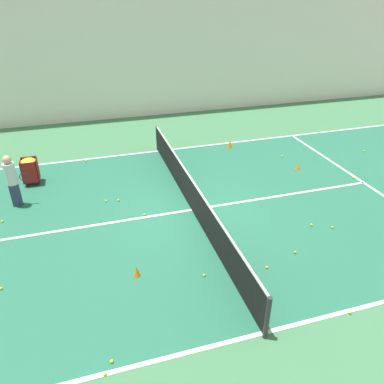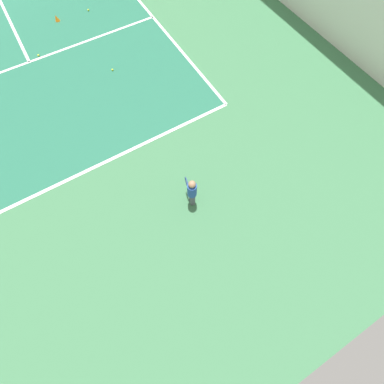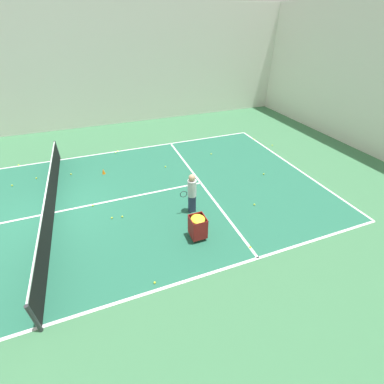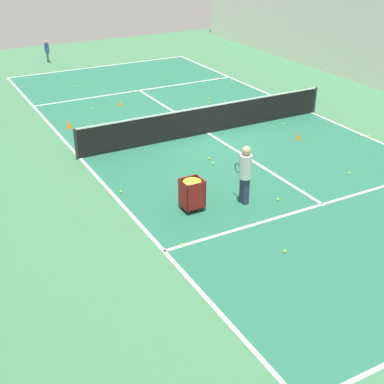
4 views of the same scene
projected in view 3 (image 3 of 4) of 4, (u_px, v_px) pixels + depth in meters
ground_plane at (54, 213)px, 10.37m from camera, size 37.28×37.28×0.00m
court_playing_area at (54, 212)px, 10.37m from camera, size 9.92×23.28×0.00m
line_baseline_far at (291, 165)px, 13.76m from camera, size 9.92×0.10×0.00m
line_sideline_left at (60, 160)px, 14.21m from camera, size 0.10×23.28×0.00m
line_sideline_right at (42, 327)px, 6.52m from camera, size 0.10×23.28×0.00m
line_service_far at (201, 183)px, 12.23m from camera, size 9.92×0.10×0.00m
line_centre_service at (54, 212)px, 10.37m from camera, size 0.10×12.80×0.00m
hall_enclosure_left at (46, 71)px, 16.03m from camera, size 0.15×33.58×7.55m
tennis_net at (50, 201)px, 10.06m from camera, size 10.22×0.10×1.07m
coach_at_net at (192, 191)px, 9.88m from camera, size 0.37×0.68×1.72m
ball_cart at (198, 224)px, 8.82m from camera, size 0.58×0.53×0.93m
training_cone_2 at (103, 171)px, 12.87m from camera, size 0.16×0.16×0.28m
tennis_ball_0 at (71, 174)px, 12.86m from camera, size 0.07×0.07×0.07m
tennis_ball_1 at (211, 154)px, 14.77m from camera, size 0.07×0.07×0.07m
tennis_ball_3 at (112, 218)px, 10.04m from camera, size 0.07×0.07×0.07m
tennis_ball_4 at (122, 217)px, 10.10m from camera, size 0.07×0.07×0.07m
tennis_ball_5 at (93, 206)px, 10.70m from camera, size 0.07×0.07×0.07m
tennis_ball_6 at (12, 185)px, 11.99m from camera, size 0.07×0.07×0.07m
tennis_ball_7 at (192, 196)px, 11.24m from camera, size 0.07×0.07×0.07m
tennis_ball_8 at (272, 145)px, 15.77m from camera, size 0.07×0.07×0.07m
tennis_ball_11 at (36, 178)px, 12.53m from camera, size 0.07×0.07×0.07m
tennis_ball_12 at (264, 174)px, 12.86m from camera, size 0.07×0.07×0.07m
tennis_ball_16 at (250, 247)px, 8.75m from camera, size 0.07×0.07×0.07m
tennis_ball_17 at (155, 283)px, 7.58m from camera, size 0.07×0.07×0.07m
tennis_ball_18 at (254, 204)px, 10.75m from camera, size 0.07×0.07×0.07m
tennis_ball_19 at (254, 139)px, 16.60m from camera, size 0.07×0.07×0.07m
tennis_ball_21 at (165, 167)px, 13.49m from camera, size 0.07×0.07×0.07m
tennis_ball_22 at (116, 153)px, 14.91m from camera, size 0.07×0.07×0.07m
tennis_ball_24 at (118, 151)px, 15.13m from camera, size 0.07×0.07×0.07m
tennis_ball_25 at (19, 165)px, 13.65m from camera, size 0.07×0.07×0.07m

